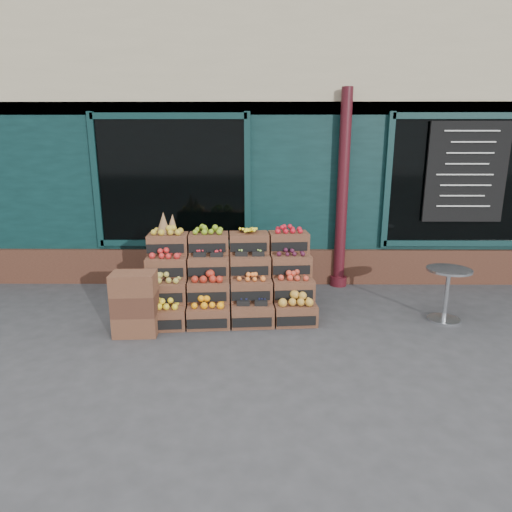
{
  "coord_description": "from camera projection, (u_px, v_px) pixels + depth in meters",
  "views": [
    {
      "loc": [
        -0.16,
        -4.96,
        2.26
      ],
      "look_at": [
        -0.2,
        0.7,
        0.85
      ],
      "focal_mm": 30.0,
      "sensor_mm": 36.0,
      "label": 1
    }
  ],
  "objects": [
    {
      "name": "spare_crates",
      "position": [
        135.0,
        304.0,
        5.31
      ],
      "size": [
        0.55,
        0.4,
        0.8
      ],
      "rotation": [
        0.0,
        0.0,
        0.05
      ],
      "color": "brown",
      "rests_on": "ground"
    },
    {
      "name": "shop_facade",
      "position": [
        266.0,
        143.0,
        9.74
      ],
      "size": [
        12.0,
        6.24,
        4.8
      ],
      "color": "#0C2828",
      "rests_on": "ground"
    },
    {
      "name": "bistro_table",
      "position": [
        447.0,
        289.0,
        5.71
      ],
      "size": [
        0.58,
        0.58,
        0.73
      ],
      "rotation": [
        0.0,
        0.0,
        0.04
      ],
      "color": "silver",
      "rests_on": "ground"
    },
    {
      "name": "shopkeeper",
      "position": [
        204.0,
        224.0,
        7.77
      ],
      "size": [
        0.8,
        0.68,
        1.88
      ],
      "primitive_type": "imported",
      "rotation": [
        0.0,
        0.0,
        2.74
      ],
      "color": "#175122",
      "rests_on": "ground"
    },
    {
      "name": "crate_display",
      "position": [
        229.0,
        283.0,
        6.01
      ],
      "size": [
        2.36,
        1.28,
        1.42
      ],
      "rotation": [
        0.0,
        0.0,
        0.08
      ],
      "color": "brown",
      "rests_on": "ground"
    },
    {
      "name": "ground",
      "position": [
        272.0,
        335.0,
        5.36
      ],
      "size": [
        60.0,
        60.0,
        0.0
      ],
      "primitive_type": "plane",
      "color": "#38383A",
      "rests_on": "ground"
    }
  ]
}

